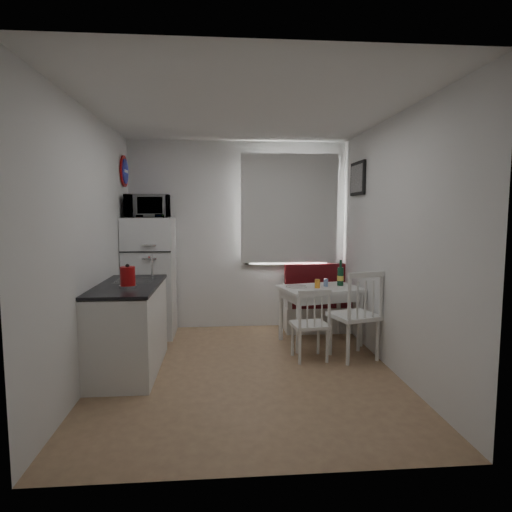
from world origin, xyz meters
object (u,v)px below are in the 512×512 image
at_px(kitchen_counter, 129,327).
at_px(chair_right, 357,306).
at_px(microwave, 148,206).
at_px(wine_bottle, 340,273).
at_px(fridge, 150,277).
at_px(dining_table, 320,294).
at_px(kettle, 128,276).
at_px(chair_left, 311,317).
at_px(bench, 329,308).

bearing_deg(kitchen_counter, chair_right, 1.43).
bearing_deg(microwave, wine_bottle, -8.45).
height_order(chair_right, fridge, fridge).
bearing_deg(fridge, kitchen_counter, -90.90).
relative_size(dining_table, kettle, 4.70).
height_order(kitchen_counter, dining_table, kitchen_counter).
bearing_deg(kettle, wine_bottle, 23.82).
distance_m(kitchen_counter, kettle, 0.60).
bearing_deg(wine_bottle, fridge, 170.40).
height_order(dining_table, chair_left, chair_left).
distance_m(bench, chair_left, 1.39).
xyz_separation_m(chair_left, chair_right, (0.50, -0.02, 0.12)).
relative_size(bench, chair_left, 2.90).
bearing_deg(dining_table, microwave, 154.31).
height_order(chair_right, wine_bottle, wine_bottle).
xyz_separation_m(chair_left, wine_bottle, (0.53, 0.75, 0.37)).
height_order(microwave, kettle, microwave).
relative_size(kitchen_counter, fridge, 0.85).
relative_size(microwave, kettle, 2.35).
bearing_deg(microwave, bench, 3.76).
xyz_separation_m(kitchen_counter, chair_left, (1.92, 0.08, 0.04)).
bearing_deg(microwave, fridge, 90.00).
height_order(dining_table, kettle, kettle).
distance_m(fridge, microwave, 0.93).
bearing_deg(kitchen_counter, dining_table, 18.67).
distance_m(chair_right, wine_bottle, 0.81).
bearing_deg(chair_left, dining_table, 62.86).
distance_m(bench, kettle, 2.95).
distance_m(fridge, wine_bottle, 2.47).
bearing_deg(microwave, dining_table, -12.09).
xyz_separation_m(fridge, wine_bottle, (2.43, -0.41, 0.09)).
xyz_separation_m(microwave, kettle, (0.03, -1.42, -0.69)).
height_order(kitchen_counter, chair_right, kitchen_counter).
bearing_deg(chair_right, kitchen_counter, 164.73).
xyz_separation_m(fridge, kettle, (0.03, -1.47, 0.23)).
distance_m(microwave, kettle, 1.58).
height_order(fridge, kettle, fridge).
bearing_deg(kettle, chair_left, 9.29).
height_order(chair_left, microwave, microwave).
distance_m(chair_left, wine_bottle, 0.99).
distance_m(dining_table, chair_left, 0.71).
relative_size(chair_right, fridge, 0.37).
distance_m(kitchen_counter, chair_left, 1.92).
xyz_separation_m(bench, chair_right, (-0.02, -1.29, 0.32)).
height_order(bench, chair_left, bench).
distance_m(chair_right, microwave, 2.87).
relative_size(bench, chair_right, 2.18).
distance_m(chair_right, fridge, 2.68).
bearing_deg(kettle, dining_table, 24.34).
relative_size(chair_left, fridge, 0.28).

